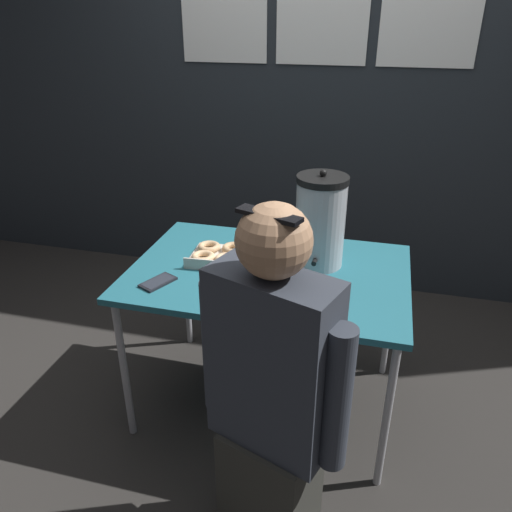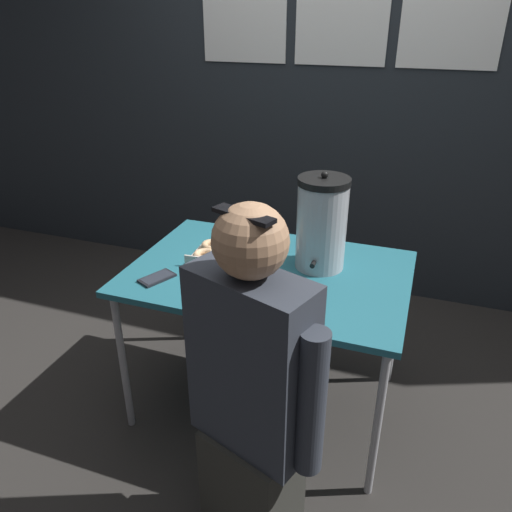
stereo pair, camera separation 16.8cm
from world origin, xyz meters
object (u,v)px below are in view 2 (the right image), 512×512
at_px(coffee_urn, 322,224).
at_px(donut_box, 229,255).
at_px(person_seated, 251,403).
at_px(cell_phone, 157,278).

bearing_deg(coffee_urn, donut_box, -169.45).
bearing_deg(donut_box, person_seated, -66.58).
bearing_deg(donut_box, coffee_urn, 6.81).
height_order(donut_box, coffee_urn, coffee_urn).
bearing_deg(donut_box, cell_phone, -132.10).
height_order(cell_phone, person_seated, person_seated).
relative_size(cell_phone, person_seated, 0.13).
height_order(donut_box, cell_phone, donut_box).
distance_m(coffee_urn, person_seated, 0.86).
bearing_deg(cell_phone, coffee_urn, 54.27).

